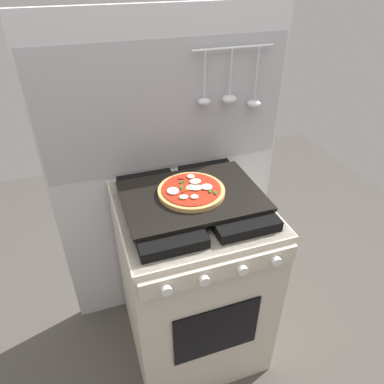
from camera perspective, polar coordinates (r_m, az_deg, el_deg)
ground_plane at (r=2.05m, az=-0.00°, el=-22.04°), size 4.00×4.00×0.00m
kitchen_backsplash at (r=1.72m, az=-3.52°, el=2.08°), size 1.10×0.09×1.55m
stove at (r=1.69m, az=0.02°, el=-13.53°), size 0.60×0.64×0.90m
baking_tray at (r=1.39m, az=-0.00°, el=-0.62°), size 0.54×0.38×0.02m
pizza_left at (r=1.38m, az=-0.08°, el=0.24°), size 0.26×0.26×0.03m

